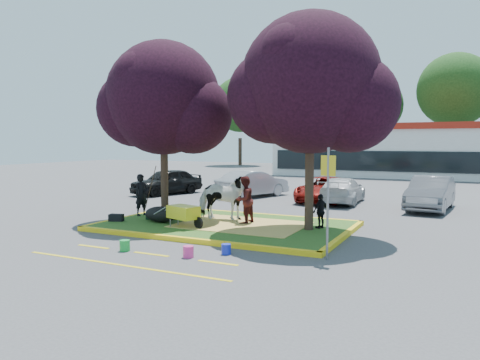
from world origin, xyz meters
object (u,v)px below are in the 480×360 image
at_px(wheelbarrow, 184,212).
at_px(car_black, 167,181).
at_px(bucket_green, 125,246).
at_px(bucket_blue, 226,249).
at_px(calf, 161,214).
at_px(handler, 142,195).
at_px(cow, 222,197).
at_px(sign_post, 328,190).
at_px(bucket_pink, 188,252).
at_px(car_silver, 253,184).

distance_m(wheelbarrow, car_black, 11.10).
distance_m(bucket_green, bucket_blue, 2.78).
relative_size(calf, handler, 0.80).
xyz_separation_m(cow, handler, (-3.27, -0.37, -0.03)).
bearing_deg(bucket_green, calf, 110.42).
xyz_separation_m(cow, bucket_blue, (2.20, -3.88, -0.83)).
relative_size(handler, sign_post, 0.56).
bearing_deg(bucket_green, bucket_blue, 18.31).
height_order(bucket_green, bucket_blue, bucket_green).
xyz_separation_m(handler, wheelbarrow, (2.78, -1.38, -0.30)).
bearing_deg(bucket_pink, wheelbarrow, 124.71).
relative_size(handler, bucket_blue, 5.76).
distance_m(sign_post, bucket_pink, 3.87).
bearing_deg(calf, car_silver, 88.60).
height_order(wheelbarrow, bucket_green, wheelbarrow).
bearing_deg(car_black, bucket_blue, -31.17).
height_order(cow, handler, cow).
height_order(calf, car_black, car_black).
bearing_deg(bucket_blue, bucket_green, -161.69).
bearing_deg(bucket_pink, calf, 134.08).
bearing_deg(car_silver, handler, 104.77).
bearing_deg(bucket_pink, handler, 138.38).
xyz_separation_m(bucket_green, car_black, (-6.84, 11.78, 0.57)).
bearing_deg(bucket_blue, cow, 119.62).
xyz_separation_m(cow, car_black, (-7.28, 7.03, -0.25)).
bearing_deg(bucket_green, sign_post, 16.31).
bearing_deg(wheelbarrow, cow, 92.92).
distance_m(wheelbarrow, bucket_blue, 3.47).
height_order(calf, bucket_pink, calf).
distance_m(calf, wheelbarrow, 1.35).
xyz_separation_m(bucket_pink, car_silver, (-3.95, 12.65, 0.55)).
bearing_deg(cow, car_black, 39.26).
bearing_deg(bucket_pink, bucket_green, -175.45).
xyz_separation_m(handler, bucket_pink, (4.76, -4.23, -0.79)).
xyz_separation_m(handler, car_black, (-4.01, 7.40, -0.22)).
height_order(handler, car_black, handler).
xyz_separation_m(sign_post, bucket_green, (-5.17, -1.51, -1.61)).
height_order(handler, bucket_pink, handler).
distance_m(bucket_green, car_black, 13.63).
bearing_deg(bucket_green, wheelbarrow, 90.90).
distance_m(cow, handler, 3.29).
distance_m(cow, calf, 2.22).
distance_m(car_black, car_silver, 4.93).
distance_m(cow, bucket_pink, 4.90).
bearing_deg(bucket_blue, calf, 146.50).
height_order(sign_post, car_silver, sign_post).
relative_size(cow, car_silver, 0.46).
relative_size(calf, bucket_blue, 4.62).
relative_size(cow, bucket_blue, 7.11).
bearing_deg(bucket_pink, car_black, 127.04).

